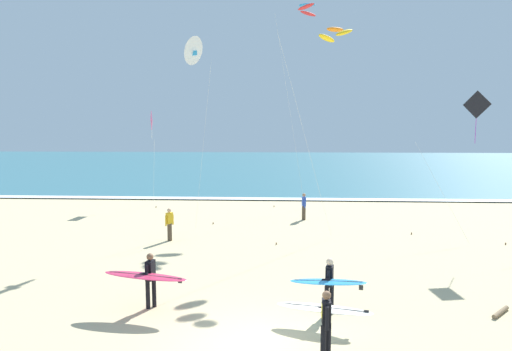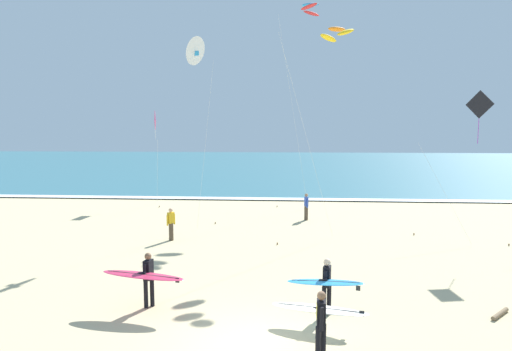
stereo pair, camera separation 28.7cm
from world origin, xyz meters
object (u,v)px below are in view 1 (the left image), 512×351
Objects in this scene: kite_arc_amber_distant at (335,34)px; kite_diamond_charcoal_outer at (475,109)px; surfer_lead at (326,315)px; kite_delta_ivory_far at (193,51)px; kite_diamond_rose_mid at (152,122)px; bystander_blue_top at (304,206)px; surfer_third at (329,282)px; kite_arc_cobalt_high at (307,9)px; bystander_yellow_top at (170,224)px; driftwood_log at (500,312)px; surfer_trailing at (148,276)px.

kite_diamond_charcoal_outer is at bearing -9.90° from kite_arc_amber_distant.
kite_delta_ivory_far reaches higher than surfer_lead.
kite_diamond_rose_mid is at bearing 149.53° from kite_diamond_charcoal_outer.
kite_delta_ivory_far is 1.42× the size of kite_diamond_charcoal_outer.
bystander_blue_top is at bearing -26.24° from kite_diamond_rose_mid.
surfer_third is 21.03m from kite_arc_cobalt_high.
kite_diamond_rose_mid is (-10.15, 20.88, 4.75)m from surfer_lead.
kite_arc_cobalt_high is (0.62, 19.51, 11.99)m from surfer_lead.
kite_arc_amber_distant is (1.15, 9.23, 8.80)m from surfer_third.
kite_diamond_rose_mid is 20.68m from kite_diamond_charcoal_outer.
driftwood_log is (11.83, -7.86, -0.75)m from bystander_yellow_top.
surfer_third is 0.22× the size of kite_delta_ivory_far.
driftwood_log is at bearing -74.05° from kite_arc_cobalt_high.
kite_arc_amber_distant reaches higher than driftwood_log.
kite_diamond_charcoal_outer reaches higher than driftwood_log.
kite_arc_cobalt_high is 1.88× the size of kite_diamond_charcoal_outer.
kite_arc_amber_distant is 6.39× the size of bystander_yellow_top.
kite_delta_ivory_far is 17.57m from driftwood_log.
surfer_trailing is at bearing -87.08° from kite_delta_ivory_far.
kite_arc_cobalt_high reaches higher than surfer_lead.
kite_arc_cobalt_high is 8.42× the size of bystander_blue_top.
kite_delta_ivory_far is at bearing -60.54° from kite_diamond_rose_mid.
surfer_lead is at bearing -91.82° from kite_arc_cobalt_high.
surfer_third is at bearing -90.14° from bystander_blue_top.
surfer_third is 0.32× the size of kite_diamond_charcoal_outer.
bystander_yellow_top is at bearing 128.97° from surfer_third.
kite_diamond_rose_mid is 12.73m from bystander_blue_top.
driftwood_log is (15.58, -18.19, -5.74)m from kite_diamond_rose_mid.
kite_diamond_charcoal_outer is 10.15m from driftwood_log.
kite_delta_ivory_far is at bearing 113.58° from surfer_lead.
kite_arc_amber_distant is (1.47, 11.47, 8.80)m from surfer_lead.
kite_delta_ivory_far is (-0.53, 10.33, 8.29)m from surfer_trailing.
kite_arc_cobalt_high is 13.36m from kite_diamond_charcoal_outer.
surfer_lead reaches higher than bystander_blue_top.
surfer_third is 2.23× the size of driftwood_log.
bystander_yellow_top is (-7.02, -8.96, -12.23)m from kite_arc_cobalt_high.
kite_diamond_rose_mid is 9.97m from kite_delta_ivory_far.
kite_arc_cobalt_high is at bearing 88.18° from surfer_lead.
kite_arc_cobalt_high is 13.21× the size of driftwood_log.
bystander_blue_top is at bearing 144.04° from kite_diamond_charcoal_outer.
surfer_lead is 0.23× the size of kite_arc_amber_distant.
surfer_third is 1.42× the size of bystander_yellow_top.
kite_diamond_rose_mid is at bearing 109.95° from bystander_yellow_top.
kite_diamond_charcoal_outer is at bearing -0.65° from bystander_yellow_top.
kite_diamond_rose_mid is 4.17× the size of bystander_blue_top.
bystander_blue_top is (0.03, 13.46, -0.23)m from surfer_third.
kite_arc_cobalt_high is 8.69m from kite_arc_amber_distant.
kite_diamond_charcoal_outer is at bearing -10.17° from kite_delta_ivory_far.
bystander_blue_top is (-7.32, 5.31, -5.46)m from kite_diamond_charcoal_outer.
kite_diamond_rose_mid is 12.06m from bystander_yellow_top.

